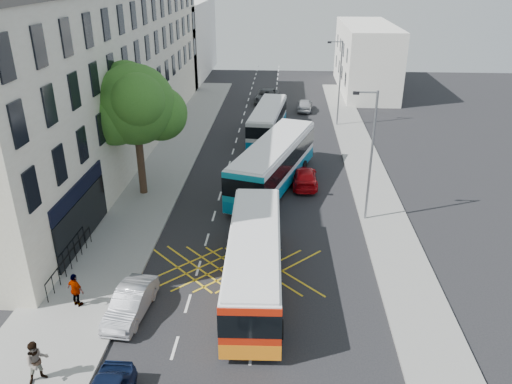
# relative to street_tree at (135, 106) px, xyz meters

# --- Properties ---
(ground) EXTENTS (120.00, 120.00, 0.00)m
(ground) POSITION_rel_street_tree_xyz_m (8.51, -14.97, -6.29)
(ground) COLOR black
(ground) RESTS_ON ground
(pavement_left) EXTENTS (5.00, 70.00, 0.15)m
(pavement_left) POSITION_rel_street_tree_xyz_m (0.01, 0.03, -6.22)
(pavement_left) COLOR gray
(pavement_left) RESTS_ON ground
(pavement_right) EXTENTS (3.00, 70.00, 0.15)m
(pavement_right) POSITION_rel_street_tree_xyz_m (16.01, 0.03, -6.22)
(pavement_right) COLOR gray
(pavement_right) RESTS_ON ground
(terrace_main) EXTENTS (8.30, 45.00, 13.50)m
(terrace_main) POSITION_rel_street_tree_xyz_m (-5.49, 9.52, 0.46)
(terrace_main) COLOR beige
(terrace_main) RESTS_ON ground
(terrace_far) EXTENTS (8.00, 20.00, 10.00)m
(terrace_far) POSITION_rel_street_tree_xyz_m (-5.49, 40.03, -1.29)
(terrace_far) COLOR silver
(terrace_far) RESTS_ON ground
(building_right) EXTENTS (6.00, 18.00, 8.00)m
(building_right) POSITION_rel_street_tree_xyz_m (19.51, 33.03, -2.29)
(building_right) COLOR silver
(building_right) RESTS_ON ground
(street_tree) EXTENTS (6.30, 5.70, 8.80)m
(street_tree) POSITION_rel_street_tree_xyz_m (0.00, 0.00, 0.00)
(street_tree) COLOR #382619
(street_tree) RESTS_ON pavement_left
(lamp_near) EXTENTS (1.45, 0.15, 8.00)m
(lamp_near) POSITION_rel_street_tree_xyz_m (14.71, -2.97, -1.68)
(lamp_near) COLOR slate
(lamp_near) RESTS_ON pavement_right
(lamp_far) EXTENTS (1.45, 0.15, 8.00)m
(lamp_far) POSITION_rel_street_tree_xyz_m (14.71, 17.03, -1.68)
(lamp_far) COLOR slate
(lamp_far) RESTS_ON pavement_right
(railings) EXTENTS (0.08, 5.60, 1.14)m
(railings) POSITION_rel_street_tree_xyz_m (-1.19, -9.67, -5.57)
(railings) COLOR black
(railings) RESTS_ON pavement_left
(bus_near) EXTENTS (2.90, 10.78, 3.01)m
(bus_near) POSITION_rel_street_tree_xyz_m (8.37, -10.55, -4.71)
(bus_near) COLOR silver
(bus_near) RESTS_ON ground
(bus_mid) EXTENTS (6.09, 12.15, 3.34)m
(bus_mid) POSITION_rel_street_tree_xyz_m (8.95, 1.95, -4.53)
(bus_mid) COLOR silver
(bus_mid) RESTS_ON ground
(bus_far) EXTENTS (3.38, 10.22, 2.82)m
(bus_far) POSITION_rel_street_tree_xyz_m (8.10, 13.34, -4.81)
(bus_far) COLOR silver
(bus_far) RESTS_ON ground
(parked_car_silver) EXTENTS (1.74, 4.02, 1.29)m
(parked_car_silver) POSITION_rel_street_tree_xyz_m (2.91, -12.92, -5.65)
(parked_car_silver) COLOR #97989E
(parked_car_silver) RESTS_ON ground
(red_hatchback) EXTENTS (1.85, 4.37, 1.26)m
(red_hatchback) POSITION_rel_street_tree_xyz_m (11.17, 2.27, -5.66)
(red_hatchback) COLOR #B7070E
(red_hatchback) RESTS_ON ground
(distant_car_grey) EXTENTS (2.84, 5.54, 1.50)m
(distant_car_grey) POSITION_rel_street_tree_xyz_m (7.55, 25.55, -5.54)
(distant_car_grey) COLOR #383B3F
(distant_car_grey) RESTS_ON ground
(distant_car_silver) EXTENTS (1.78, 3.88, 1.29)m
(distant_car_silver) POSITION_rel_street_tree_xyz_m (11.80, 22.50, -5.65)
(distant_car_silver) COLOR #A3A6AB
(distant_car_silver) RESTS_ON ground
(pedestrian_near) EXTENTS (1.10, 1.07, 1.78)m
(pedestrian_near) POSITION_rel_street_tree_xyz_m (0.63, -17.13, -5.25)
(pedestrian_near) COLOR gray
(pedestrian_near) RESTS_ON pavement_left
(pedestrian_far) EXTENTS (1.07, 0.81, 1.68)m
(pedestrian_far) POSITION_rel_street_tree_xyz_m (0.30, -12.58, -5.30)
(pedestrian_far) COLOR gray
(pedestrian_far) RESTS_ON pavement_left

